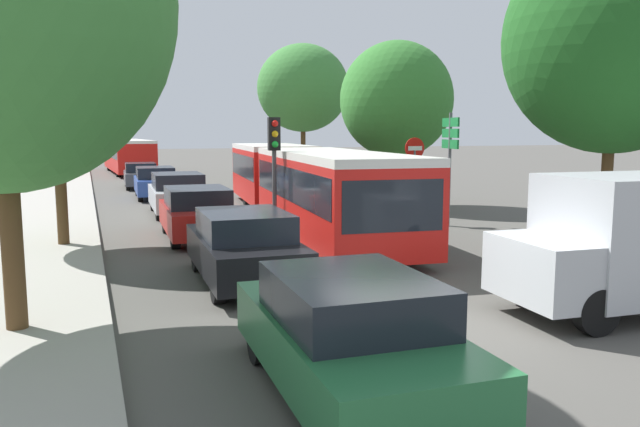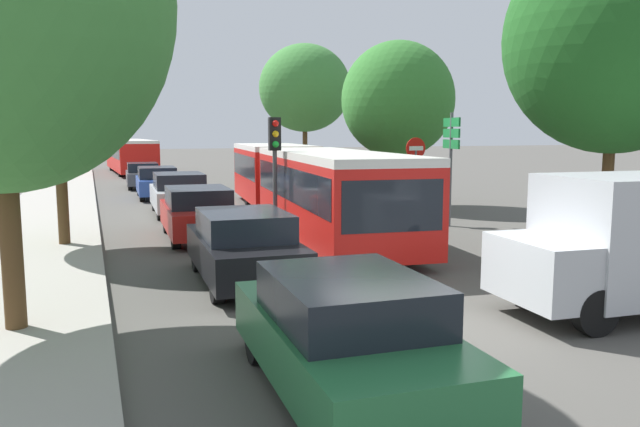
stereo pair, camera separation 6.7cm
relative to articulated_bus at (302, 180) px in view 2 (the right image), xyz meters
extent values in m
plane|color=#4F4C47|center=(-2.00, -11.31, -1.43)|extent=(200.00, 200.00, 0.00)
cube|color=#9E998E|center=(-7.99, 8.04, -1.36)|extent=(3.20, 48.71, 0.14)
cube|color=red|center=(-0.36, -3.58, -0.15)|extent=(3.42, 9.51, 2.01)
cube|color=black|center=(-0.36, -3.58, 0.21)|extent=(3.41, 9.14, 0.88)
cube|color=silver|center=(-0.36, -3.58, 0.95)|extent=(3.42, 9.51, 0.20)
cube|color=red|center=(0.53, 5.19, -0.15)|extent=(3.13, 6.58, 2.01)
cube|color=black|center=(0.53, 5.19, 0.21)|extent=(3.12, 6.33, 0.88)
cube|color=silver|center=(0.53, 5.19, 0.95)|extent=(3.13, 6.58, 0.20)
cylinder|color=black|center=(0.16, 1.53, -0.15)|extent=(1.94, 1.16, 1.85)
cube|color=black|center=(-0.83, -8.17, 0.09)|extent=(2.20, 0.32, 1.08)
cylinder|color=black|center=(0.38, -6.65, -0.94)|extent=(0.39, 1.00, 0.98)
cylinder|color=black|center=(-1.71, -6.44, -0.94)|extent=(0.39, 1.00, 0.98)
cylinder|color=black|center=(0.98, -0.72, -0.94)|extent=(0.39, 1.00, 0.98)
cylinder|color=black|center=(-1.11, -0.51, -0.94)|extent=(0.39, 1.00, 0.98)
cylinder|color=black|center=(1.57, 5.08, -0.94)|extent=(0.39, 1.00, 0.98)
cylinder|color=black|center=(-0.52, 5.29, -0.94)|extent=(0.39, 1.00, 0.98)
cube|color=red|center=(-3.75, 27.40, -0.19)|extent=(2.98, 11.28, 1.94)
cube|color=black|center=(-3.75, 27.40, 0.16)|extent=(2.97, 10.72, 0.82)
cube|color=silver|center=(-3.75, 27.40, 0.88)|extent=(2.98, 11.28, 0.19)
cylinder|color=black|center=(-4.96, 31.04, -0.94)|extent=(0.33, 0.98, 0.97)
cylinder|color=black|center=(-2.88, 31.13, -0.94)|extent=(0.33, 0.98, 0.97)
cylinder|color=black|center=(-4.64, 24.00, -0.94)|extent=(0.33, 0.98, 0.97)
cylinder|color=black|center=(-2.56, 24.10, -0.94)|extent=(0.33, 0.98, 0.97)
cube|color=#236638|center=(-3.94, -13.14, -0.84)|extent=(1.90, 4.20, 0.67)
cube|color=black|center=(-3.94, -13.24, -0.24)|extent=(1.69, 2.22, 0.51)
cylinder|color=black|center=(-4.63, -11.79, -1.11)|extent=(0.24, 0.64, 0.63)
cylinder|color=black|center=(-3.16, -11.84, -1.11)|extent=(0.24, 0.64, 0.63)
cylinder|color=black|center=(-3.25, -14.49, -1.11)|extent=(0.24, 0.64, 0.63)
cube|color=black|center=(-3.77, -7.43, -0.83)|extent=(1.92, 4.24, 0.68)
cube|color=black|center=(-3.77, -7.53, -0.23)|extent=(1.71, 2.25, 0.52)
cylinder|color=black|center=(-4.46, -6.07, -1.11)|extent=(0.24, 0.64, 0.64)
cylinder|color=black|center=(-2.98, -6.12, -1.11)|extent=(0.24, 0.64, 0.64)
cylinder|color=black|center=(-4.56, -8.74, -1.11)|extent=(0.24, 0.64, 0.64)
cylinder|color=black|center=(-3.07, -8.79, -1.11)|extent=(0.24, 0.64, 0.64)
cube|color=#B21E19|center=(-3.78, -1.96, -0.83)|extent=(1.93, 4.27, 0.68)
cube|color=black|center=(-3.78, -2.06, -0.22)|extent=(1.72, 2.26, 0.52)
cylinder|color=black|center=(-4.48, -0.59, -1.11)|extent=(0.24, 0.65, 0.64)
cylinder|color=black|center=(-2.98, -0.64, -1.11)|extent=(0.24, 0.65, 0.64)
cylinder|color=black|center=(-4.57, -3.28, -1.11)|extent=(0.24, 0.65, 0.64)
cylinder|color=black|center=(-3.08, -3.34, -1.11)|extent=(0.24, 0.65, 0.64)
cube|color=#B7BABF|center=(-3.56, 3.56, -0.81)|extent=(2.00, 4.41, 0.70)
cube|color=black|center=(-3.56, 3.46, -0.18)|extent=(1.78, 2.34, 0.54)
cylinder|color=black|center=(-4.28, 4.98, -1.10)|extent=(0.25, 0.67, 0.66)
cylinder|color=black|center=(-2.73, 4.92, -1.10)|extent=(0.25, 0.67, 0.66)
cylinder|color=black|center=(-4.38, 2.20, -1.10)|extent=(0.25, 0.67, 0.66)
cylinder|color=black|center=(-2.83, 2.14, -1.10)|extent=(0.25, 0.67, 0.66)
cube|color=#284799|center=(-3.73, 9.56, -0.84)|extent=(1.88, 4.14, 0.66)
cube|color=black|center=(-3.74, 9.47, -0.26)|extent=(1.67, 2.19, 0.51)
cylinder|color=black|center=(-4.41, 10.90, -1.12)|extent=(0.24, 0.63, 0.62)
cylinder|color=black|center=(-2.96, 10.84, -1.12)|extent=(0.24, 0.63, 0.62)
cylinder|color=black|center=(-4.50, 8.28, -1.12)|extent=(0.24, 0.63, 0.62)
cylinder|color=black|center=(-3.05, 8.23, -1.12)|extent=(0.24, 0.63, 0.62)
cube|color=#47474C|center=(-3.93, 15.00, -0.87)|extent=(1.78, 3.94, 0.63)
cube|color=black|center=(-3.94, 14.91, -0.32)|extent=(1.59, 2.09, 0.48)
cylinder|color=black|center=(-4.58, 16.27, -1.13)|extent=(0.22, 0.60, 0.59)
cylinder|color=black|center=(-3.20, 16.22, -1.13)|extent=(0.22, 0.60, 0.59)
cylinder|color=black|center=(-4.67, 13.78, -1.13)|extent=(0.22, 0.60, 0.59)
cylinder|color=black|center=(-3.29, 13.73, -1.13)|extent=(0.22, 0.60, 0.59)
cube|color=#B7BABF|center=(0.02, -11.61, -0.59)|extent=(1.01, 1.95, 1.00)
cylinder|color=black|center=(0.37, -12.47, -1.07)|extent=(0.73, 0.28, 0.72)
cylinder|color=black|center=(0.47, -10.79, -1.07)|extent=(0.73, 0.28, 0.72)
cylinder|color=#56595E|center=(-1.79, -2.95, 0.27)|extent=(0.12, 0.12, 3.40)
cube|color=black|center=(-1.79, -2.95, 1.52)|extent=(0.34, 0.27, 0.90)
sphere|color=red|center=(-1.81, -3.09, 1.80)|extent=(0.18, 0.18, 0.18)
sphere|color=#EAAD14|center=(-1.81, -3.09, 1.52)|extent=(0.18, 0.18, 0.18)
sphere|color=green|center=(-1.81, -3.09, 1.24)|extent=(0.18, 0.18, 0.18)
cylinder|color=#56595E|center=(3.42, -1.43, -0.23)|extent=(0.08, 0.08, 2.40)
cylinder|color=red|center=(3.42, -1.43, 1.04)|extent=(0.70, 0.03, 0.70)
cube|color=white|center=(3.42, -1.45, 1.04)|extent=(0.50, 0.04, 0.14)
cylinder|color=#56595E|center=(4.13, -2.42, 0.37)|extent=(0.10, 0.10, 3.60)
cube|color=#197A38|center=(4.13, -2.42, 1.87)|extent=(0.36, 1.38, 0.28)
cube|color=#197A38|center=(4.13, -2.42, 1.53)|extent=(0.36, 1.38, 0.28)
cube|color=#197A38|center=(4.13, -2.42, 1.19)|extent=(0.36, 1.38, 0.28)
cylinder|color=#51381E|center=(-7.71, -9.52, -0.02)|extent=(0.31, 0.31, 2.82)
ellipsoid|color=#3D7F38|center=(-7.48, -9.42, 2.61)|extent=(2.96, 2.96, 2.97)
cylinder|color=#51381E|center=(-7.28, -2.28, -0.17)|extent=(0.28, 0.28, 2.52)
ellipsoid|color=#3D7F38|center=(-7.28, -2.28, 2.96)|extent=(4.02, 4.02, 4.99)
ellipsoid|color=#33752D|center=(-7.06, -1.71, 2.21)|extent=(2.41, 2.41, 2.74)
cylinder|color=#51381E|center=(4.71, -8.24, 0.15)|extent=(0.26, 0.26, 3.16)
ellipsoid|color=#1E561E|center=(4.71, -8.24, 3.67)|extent=(4.99, 4.99, 5.18)
cylinder|color=#51381E|center=(4.96, 2.86, -0.16)|extent=(0.35, 0.35, 2.54)
ellipsoid|color=#33752D|center=(4.96, 2.86, 2.83)|extent=(4.47, 4.47, 4.58)
ellipsoid|color=#3D7F38|center=(4.64, 2.69, 2.14)|extent=(2.68, 2.68, 2.52)
cylinder|color=#51381E|center=(4.99, 14.23, 0.37)|extent=(0.28, 0.28, 3.59)
ellipsoid|color=#3D7F38|center=(4.99, 14.23, 4.00)|extent=(5.15, 5.15, 4.89)
camera|label=1|loc=(-6.66, -19.45, 1.61)|focal=35.00mm
camera|label=2|loc=(-6.60, -19.48, 1.61)|focal=35.00mm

